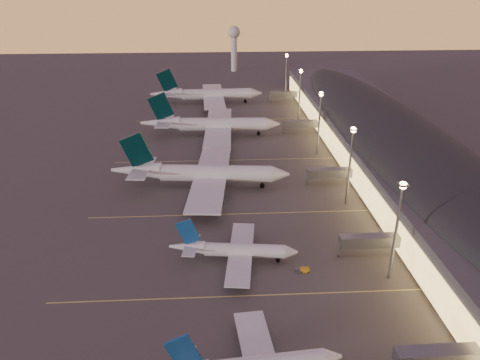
# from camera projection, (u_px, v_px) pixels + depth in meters

# --- Properties ---
(ground) EXTENTS (700.00, 700.00, 0.00)m
(ground) POSITION_uv_depth(u_px,v_px,m) (242.00, 283.00, 112.83)
(ground) COLOR #3F3D3B
(airliner_narrow_north) EXTENTS (33.40, 30.03, 11.92)m
(airliner_narrow_north) POSITION_uv_depth(u_px,v_px,m) (233.00, 250.00, 120.36)
(airliner_narrow_north) COLOR silver
(airliner_narrow_north) RESTS_ON ground
(airliner_wide_near) EXTENTS (61.68, 56.43, 19.73)m
(airliner_wide_near) POSITION_uv_depth(u_px,v_px,m) (201.00, 173.00, 160.79)
(airliner_wide_near) COLOR silver
(airliner_wide_near) RESTS_ON ground
(airliner_wide_mid) EXTENTS (62.94, 57.30, 20.15)m
(airliner_wide_mid) POSITION_uv_depth(u_px,v_px,m) (211.00, 125.00, 211.42)
(airliner_wide_mid) COLOR silver
(airliner_wide_mid) RESTS_ON ground
(airliner_wide_far) EXTENTS (62.54, 56.86, 20.04)m
(airliner_wide_far) POSITION_uv_depth(u_px,v_px,m) (207.00, 94.00, 262.75)
(airliner_wide_far) COLOR silver
(airliner_wide_far) RESTS_ON ground
(terminal_building) EXTENTS (56.35, 255.00, 17.46)m
(terminal_building) POSITION_uv_depth(u_px,v_px,m) (392.00, 143.00, 178.46)
(terminal_building) COLOR #454449
(terminal_building) RESTS_ON ground
(light_masts) EXTENTS (2.20, 217.20, 25.90)m
(light_masts) POSITION_uv_depth(u_px,v_px,m) (332.00, 128.00, 166.71)
(light_masts) COLOR slate
(light_masts) RESTS_ON ground
(radar_tower) EXTENTS (9.00, 9.00, 32.50)m
(radar_tower) POSITION_uv_depth(u_px,v_px,m) (234.00, 41.00, 341.15)
(radar_tower) COLOR silver
(radar_tower) RESTS_ON ground
(lane_markings) EXTENTS (90.00, 180.36, 0.00)m
(lane_markings) POSITION_uv_depth(u_px,v_px,m) (235.00, 206.00, 149.25)
(lane_markings) COLOR #D8C659
(lane_markings) RESTS_ON ground
(baggage_tug_b) EXTENTS (3.43, 2.04, 0.96)m
(baggage_tug_b) POSITION_uv_depth(u_px,v_px,m) (430.00, 351.00, 92.07)
(baggage_tug_b) COLOR orange
(baggage_tug_b) RESTS_ON ground
(baggage_tug_c) EXTENTS (3.49, 1.77, 1.00)m
(baggage_tug_c) POSITION_uv_depth(u_px,v_px,m) (303.00, 270.00, 116.98)
(baggage_tug_c) COLOR orange
(baggage_tug_c) RESTS_ON ground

